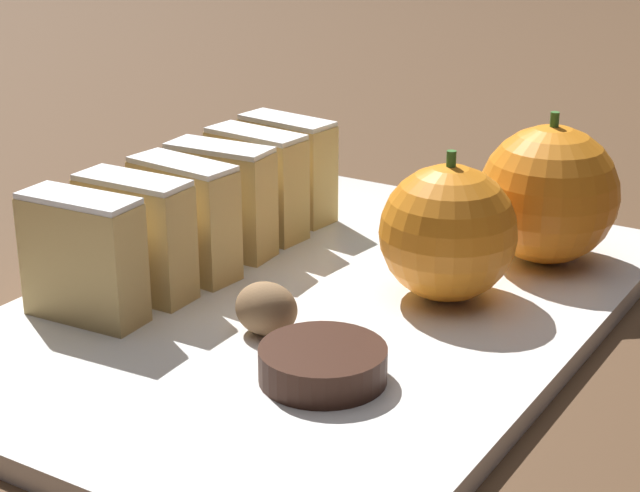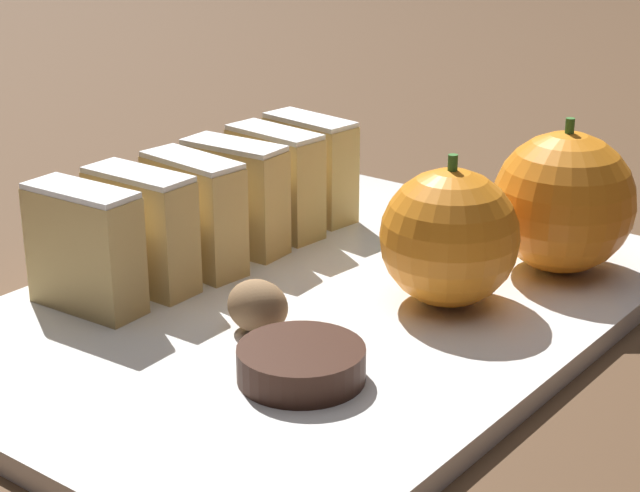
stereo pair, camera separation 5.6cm
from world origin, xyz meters
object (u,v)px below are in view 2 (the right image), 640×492
orange_far (563,202)px  walnut (256,306)px  chocolate_cookie (301,363)px  orange_near (449,238)px

orange_far → walnut: 0.19m
orange_far → walnut: (-0.08, -0.17, -0.03)m
chocolate_cookie → orange_near: bearing=86.9°
orange_near → chocolate_cookie: size_ratio=1.38×
orange_near → chocolate_cookie: orange_near is taller
orange_near → chocolate_cookie: 0.12m
orange_far → chocolate_cookie: (-0.03, -0.19, -0.03)m
orange_far → walnut: orange_far is taller
orange_near → orange_far: (0.03, 0.08, 0.00)m
orange_far → chocolate_cookie: size_ratio=1.50×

